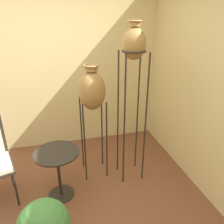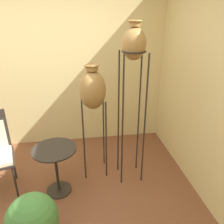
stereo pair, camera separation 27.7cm
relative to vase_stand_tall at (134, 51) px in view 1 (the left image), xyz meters
name	(u,v)px [view 1 (the left image)]	position (x,y,z in m)	size (l,w,h in m)	color
wall_back	(44,67)	(-1.03, 1.15, -0.36)	(7.62, 0.06, 2.70)	beige
vase_stand_tall	(134,51)	(0.00, 0.00, 0.00)	(0.29, 0.29, 2.03)	#28231E
vase_stand_medium	(92,92)	(-0.46, 0.18, -0.50)	(0.34, 0.34, 1.54)	#28231E
side_table	(58,164)	(-0.96, -0.16, -1.25)	(0.52, 0.52, 0.63)	#28231E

